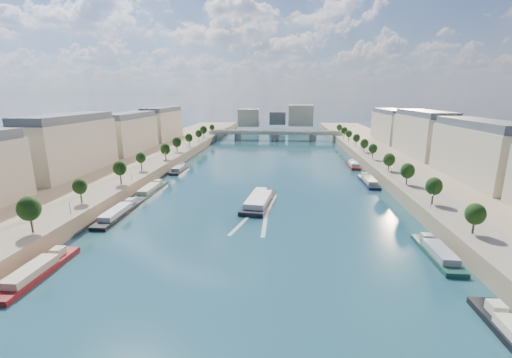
# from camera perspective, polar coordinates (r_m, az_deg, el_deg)

# --- Properties ---
(ground) EXTENTS (700.00, 700.00, 0.00)m
(ground) POSITION_cam_1_polar(r_m,az_deg,el_deg) (162.31, 1.84, 0.24)
(ground) COLOR #0E333E
(ground) RESTS_ON ground
(quay_left) EXTENTS (44.00, 520.00, 5.00)m
(quay_left) POSITION_cam_1_polar(r_m,az_deg,el_deg) (180.15, -21.69, 1.44)
(quay_left) COLOR #9E8460
(quay_left) RESTS_ON ground
(quay_right) EXTENTS (44.00, 520.00, 5.00)m
(quay_right) POSITION_cam_1_polar(r_m,az_deg,el_deg) (173.87, 26.27, 0.55)
(quay_right) COLOR #9E8460
(quay_right) RESTS_ON ground
(pave_left) EXTENTS (14.00, 520.00, 0.10)m
(pave_left) POSITION_cam_1_polar(r_m,az_deg,el_deg) (173.53, -17.31, 2.22)
(pave_left) COLOR gray
(pave_left) RESTS_ON quay_left
(pave_right) EXTENTS (14.00, 520.00, 0.10)m
(pave_right) POSITION_cam_1_polar(r_m,az_deg,el_deg) (168.38, 21.62, 1.52)
(pave_right) COLOR gray
(pave_right) RESTS_ON quay_right
(trees_left) EXTENTS (4.80, 268.80, 8.26)m
(trees_left) POSITION_cam_1_polar(r_m,az_deg,el_deg) (173.65, -16.59, 4.10)
(trees_left) COLOR #382B1E
(trees_left) RESTS_ON ground
(trees_right) EXTENTS (4.80, 268.80, 8.26)m
(trees_right) POSITION_cam_1_polar(r_m,az_deg,el_deg) (176.27, 20.24, 3.96)
(trees_right) COLOR #382B1E
(trees_right) RESTS_ON ground
(lamps_left) EXTENTS (0.36, 200.36, 4.28)m
(lamps_left) POSITION_cam_1_polar(r_m,az_deg,el_deg) (162.25, -17.20, 2.43)
(lamps_left) COLOR black
(lamps_left) RESTS_ON ground
(lamps_right) EXTENTS (0.36, 200.36, 4.28)m
(lamps_right) POSITION_cam_1_polar(r_m,az_deg,el_deg) (171.32, 19.79, 2.81)
(lamps_right) COLOR black
(lamps_right) RESTS_ON ground
(buildings_left) EXTENTS (16.00, 226.00, 23.20)m
(buildings_left) POSITION_cam_1_polar(r_m,az_deg,el_deg) (194.45, -23.97, 6.26)
(buildings_left) COLOR beige
(buildings_left) RESTS_ON ground
(buildings_right) EXTENTS (16.00, 226.00, 23.20)m
(buildings_right) POSITION_cam_1_polar(r_m,az_deg,el_deg) (187.57, 29.13, 5.46)
(buildings_right) COLOR beige
(buildings_right) RESTS_ON ground
(skyline) EXTENTS (79.00, 42.00, 22.00)m
(skyline) POSITION_cam_1_polar(r_m,az_deg,el_deg) (377.79, 4.07, 10.33)
(skyline) COLOR beige
(skyline) RESTS_ON ground
(bridge) EXTENTS (112.00, 12.00, 8.15)m
(bridge) POSITION_cam_1_polar(r_m,az_deg,el_deg) (295.60, 3.20, 7.47)
(bridge) COLOR #C1B79E
(bridge) RESTS_ON ground
(tour_barge) EXTENTS (11.78, 29.94, 3.96)m
(tour_barge) POSITION_cam_1_polar(r_m,az_deg,el_deg) (123.30, 0.50, -3.68)
(tour_barge) COLOR black
(tour_barge) RESTS_ON ground
(wake) EXTENTS (10.73, 26.00, 0.04)m
(wake) POSITION_cam_1_polar(r_m,az_deg,el_deg) (108.07, -0.15, -6.90)
(wake) COLOR silver
(wake) RESTS_ON ground
(moored_barges_left) EXTENTS (5.00, 155.98, 3.60)m
(moored_barges_left) POSITION_cam_1_polar(r_m,az_deg,el_deg) (116.23, -23.00, -6.11)
(moored_barges_left) COLOR #1B213B
(moored_barges_left) RESTS_ON ground
(moored_barges_right) EXTENTS (5.00, 157.08, 3.60)m
(moored_barges_right) POSITION_cam_1_polar(r_m,az_deg,el_deg) (124.76, 22.15, -4.68)
(moored_barges_right) COLOR black
(moored_barges_right) RESTS_ON ground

